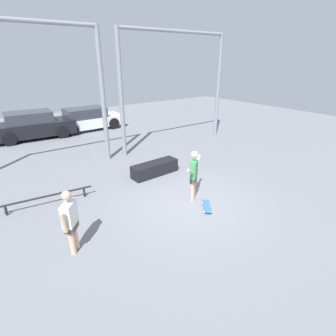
# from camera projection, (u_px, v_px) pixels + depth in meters

# --- Properties ---
(ground_plane) EXTENTS (36.00, 36.00, 0.00)m
(ground_plane) POSITION_uv_depth(u_px,v_px,m) (190.00, 203.00, 8.27)
(ground_plane) COLOR slate
(skateboarder) EXTENTS (1.17, 0.81, 1.65)m
(skateboarder) POSITION_uv_depth(u_px,v_px,m) (194.00, 173.00, 8.11)
(skateboarder) COLOR #DBAD89
(skateboarder) RESTS_ON ground_plane
(skateboard) EXTENTS (0.63, 0.73, 0.08)m
(skateboard) POSITION_uv_depth(u_px,v_px,m) (207.00, 206.00, 7.98)
(skateboard) COLOR #2D66B2
(skateboard) RESTS_ON ground_plane
(grind_box) EXTENTS (1.93, 0.67, 0.50)m
(grind_box) POSITION_uv_depth(u_px,v_px,m) (155.00, 169.00, 10.22)
(grind_box) COLOR black
(grind_box) RESTS_ON ground_plane
(grind_rail) EXTENTS (2.72, 0.35, 0.34)m
(grind_rail) POSITION_uv_depth(u_px,v_px,m) (47.00, 197.00, 8.05)
(grind_rail) COLOR black
(grind_rail) RESTS_ON ground_plane
(canopy_support_left) EXTENTS (6.16, 0.20, 5.44)m
(canopy_support_left) POSITION_uv_depth(u_px,v_px,m) (19.00, 84.00, 8.99)
(canopy_support_left) COLOR gray
(canopy_support_left) RESTS_ON ground_plane
(canopy_support_right) EXTENTS (6.16, 0.20, 5.44)m
(canopy_support_right) POSITION_uv_depth(u_px,v_px,m) (176.00, 76.00, 12.67)
(canopy_support_right) COLOR gray
(canopy_support_right) RESTS_ON ground_plane
(parked_car_black) EXTENTS (4.36, 2.10, 1.51)m
(parked_car_black) POSITION_uv_depth(u_px,v_px,m) (33.00, 126.00, 14.70)
(parked_car_black) COLOR black
(parked_car_black) RESTS_ON ground_plane
(parked_car_white) EXTENTS (4.35, 1.97, 1.38)m
(parked_car_white) POSITION_uv_depth(u_px,v_px,m) (88.00, 119.00, 16.51)
(parked_car_white) COLOR white
(parked_car_white) RESTS_ON ground_plane
(bystander) EXTENTS (0.57, 0.67, 1.60)m
(bystander) POSITION_uv_depth(u_px,v_px,m) (70.00, 220.00, 5.91)
(bystander) COLOR #DBAD89
(bystander) RESTS_ON ground_plane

